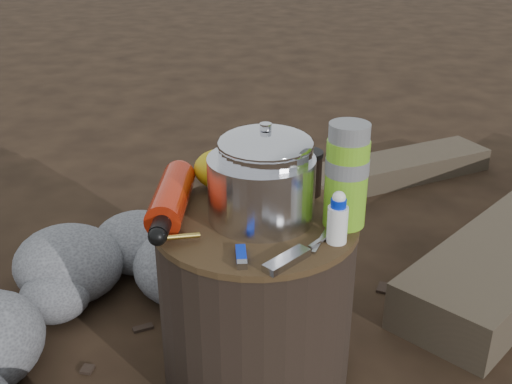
# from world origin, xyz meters

# --- Properties ---
(ground) EXTENTS (60.00, 60.00, 0.00)m
(ground) POSITION_xyz_m (0.00, 0.00, 0.00)
(ground) COLOR black
(ground) RESTS_ON ground
(stump) EXTENTS (0.45, 0.45, 0.41)m
(stump) POSITION_xyz_m (0.00, 0.00, 0.21)
(stump) COLOR black
(stump) RESTS_ON ground
(rock_ring) EXTENTS (0.49, 1.08, 0.21)m
(rock_ring) POSITION_xyz_m (-0.43, -0.01, 0.11)
(rock_ring) COLOR #5B5C61
(rock_ring) RESTS_ON ground
(log_small) EXTENTS (1.03, 0.77, 0.09)m
(log_small) POSITION_xyz_m (0.32, 1.15, 0.05)
(log_small) COLOR #42372A
(log_small) RESTS_ON ground
(foil_windscreen) EXTENTS (0.23, 0.23, 0.14)m
(foil_windscreen) POSITION_xyz_m (0.01, 0.01, 0.48)
(foil_windscreen) COLOR silver
(foil_windscreen) RESTS_ON stump
(camping_pot) EXTENTS (0.20, 0.20, 0.20)m
(camping_pot) POSITION_xyz_m (0.02, 0.03, 0.51)
(camping_pot) COLOR silver
(camping_pot) RESTS_ON stump
(fuel_bottle) EXTENTS (0.11, 0.32, 0.08)m
(fuel_bottle) POSITION_xyz_m (-0.19, 0.01, 0.45)
(fuel_bottle) COLOR red
(fuel_bottle) RESTS_ON stump
(thermos) EXTENTS (0.09, 0.09, 0.22)m
(thermos) POSITION_xyz_m (0.19, 0.01, 0.52)
(thermos) COLOR #75BE22
(thermos) RESTS_ON stump
(travel_mug) EXTENTS (0.07, 0.07, 0.11)m
(travel_mug) POSITION_xyz_m (0.10, 0.15, 0.47)
(travel_mug) COLOR black
(travel_mug) RESTS_ON stump
(stuff_sack) EXTENTS (0.14, 0.12, 0.10)m
(stuff_sack) POSITION_xyz_m (-0.10, 0.16, 0.46)
(stuff_sack) COLOR gold
(stuff_sack) RESTS_ON stump
(food_pouch) EXTENTS (0.10, 0.03, 0.13)m
(food_pouch) POSITION_xyz_m (-0.01, 0.19, 0.48)
(food_pouch) COLOR #0C0D4F
(food_pouch) RESTS_ON stump
(lighter) EXTENTS (0.03, 0.08, 0.01)m
(lighter) POSITION_xyz_m (-0.01, -0.16, 0.42)
(lighter) COLOR #0626CA
(lighter) RESTS_ON stump
(multitool) EXTENTS (0.09, 0.11, 0.02)m
(multitool) POSITION_xyz_m (0.08, -0.17, 0.42)
(multitool) COLOR #A2A2A6
(multitool) RESTS_ON stump
(pot_grabber) EXTENTS (0.07, 0.12, 0.01)m
(pot_grabber) POSITION_xyz_m (0.14, -0.07, 0.42)
(pot_grabber) COLOR #A2A2A6
(pot_grabber) RESTS_ON stump
(squeeze_bottle) EXTENTS (0.04, 0.04, 0.10)m
(squeeze_bottle) POSITION_xyz_m (0.18, -0.07, 0.46)
(squeeze_bottle) COLOR white
(squeeze_bottle) RESTS_ON stump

